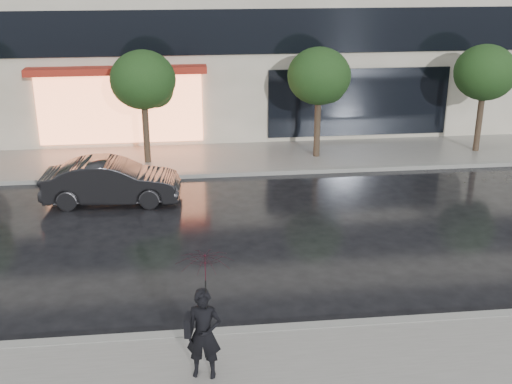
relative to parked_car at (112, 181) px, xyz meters
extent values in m
plane|color=black|center=(3.88, -6.50, -0.66)|extent=(120.00, 120.00, 0.00)
cube|color=slate|center=(3.88, 3.75, -0.60)|extent=(60.00, 3.50, 0.12)
cube|color=gray|center=(3.88, -7.50, -0.59)|extent=(60.00, 0.25, 0.14)
cube|color=gray|center=(3.88, 2.00, -0.59)|extent=(60.00, 0.25, 0.14)
cube|color=black|center=(3.88, 5.44, 3.64)|extent=(28.00, 0.12, 1.60)
cube|color=#FF8C59|center=(-0.12, 5.42, 0.94)|extent=(6.00, 0.10, 2.60)
cube|color=maroon|center=(-0.12, 5.09, 2.39)|extent=(6.40, 0.70, 0.25)
cube|color=black|center=(8.88, 5.44, 0.94)|extent=(7.00, 0.10, 2.60)
cylinder|color=#33261C|center=(0.88, 3.50, 0.44)|extent=(0.22, 0.22, 2.20)
ellipsoid|color=black|center=(0.88, 3.50, 2.34)|extent=(2.20, 2.20, 1.98)
sphere|color=black|center=(1.28, 3.70, 1.94)|extent=(1.20, 1.20, 1.20)
cylinder|color=#33261C|center=(6.88, 3.50, 0.44)|extent=(0.22, 0.22, 2.20)
ellipsoid|color=black|center=(6.88, 3.50, 2.34)|extent=(2.20, 2.20, 1.98)
sphere|color=black|center=(7.28, 3.70, 1.94)|extent=(1.20, 1.20, 1.20)
cylinder|color=#33261C|center=(12.88, 3.50, 0.44)|extent=(0.22, 0.22, 2.20)
ellipsoid|color=black|center=(12.88, 3.50, 2.34)|extent=(2.20, 2.20, 1.98)
sphere|color=black|center=(13.28, 3.70, 1.94)|extent=(1.20, 1.20, 1.20)
imported|color=black|center=(0.00, 0.00, 0.00)|extent=(4.08, 1.62, 1.32)
imported|color=black|center=(2.39, -8.83, 0.29)|extent=(0.67, 0.51, 1.65)
imported|color=black|center=(2.44, -8.84, 1.38)|extent=(1.10, 1.11, 0.86)
cylinder|color=black|center=(2.44, -8.84, 0.89)|extent=(0.02, 0.02, 0.83)
cube|color=black|center=(2.14, -8.83, 0.49)|extent=(0.17, 0.32, 0.35)
camera|label=1|loc=(2.20, -18.18, 6.35)|focal=45.00mm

